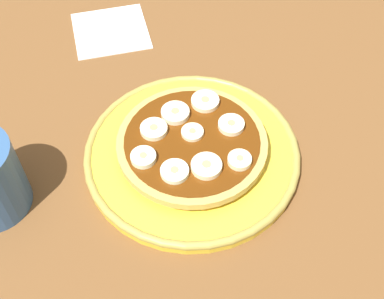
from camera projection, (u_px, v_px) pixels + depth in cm
name	position (u px, v px, depth cm)	size (l,w,h in cm)	color
ground_plane	(192.00, 165.00, 63.06)	(140.00, 140.00, 3.00)	brown
plate	(192.00, 154.00, 61.14)	(26.15, 26.15, 1.74)	yellow
pancake_stack	(194.00, 144.00, 59.97)	(17.88, 18.04, 2.18)	#AE7226
banana_slice_0	(192.00, 133.00, 59.47)	(2.67, 2.67, 0.72)	#F8E7B6
banana_slice_1	(175.00, 172.00, 55.87)	(3.21, 3.21, 0.87)	#EBF4C4
banana_slice_2	(175.00, 113.00, 61.18)	(3.47, 3.47, 0.98)	#F3E8BF
banana_slice_3	(231.00, 125.00, 60.06)	(3.16, 3.16, 0.91)	#FBEBBB
banana_slice_4	(240.00, 160.00, 56.81)	(2.75, 2.75, 0.93)	#F9ECB5
banana_slice_5	(205.00, 102.00, 62.46)	(3.51, 3.51, 0.87)	#FBE9B6
banana_slice_6	(206.00, 166.00, 56.27)	(3.52, 3.52, 0.96)	#FAEAB3
banana_slice_7	(154.00, 129.00, 59.65)	(3.26, 3.26, 0.90)	#F9F1BF
banana_slice_8	(143.00, 158.00, 57.03)	(2.93, 2.93, 0.97)	#EDF1C1
napkin	(111.00, 30.00, 76.72)	(11.00, 11.00, 0.30)	white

